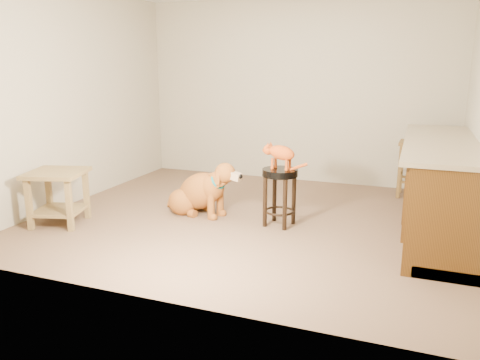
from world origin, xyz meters
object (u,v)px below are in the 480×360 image
at_px(golden_retriever, 201,193).
at_px(padded_stool, 280,186).
at_px(side_table, 58,189).
at_px(wood_stool, 413,168).
at_px(tabby_kitten, 280,153).

bearing_deg(golden_retriever, padded_stool, 9.37).
bearing_deg(golden_retriever, side_table, -133.75).
xyz_separation_m(side_table, golden_retriever, (1.27, 0.84, -0.13)).
xyz_separation_m(wood_stool, tabby_kitten, (-1.31, -1.71, 0.40)).
relative_size(padded_stool, wood_stool, 0.85).
xyz_separation_m(padded_stool, wood_stool, (1.30, 1.72, -0.06)).
xyz_separation_m(padded_stool, tabby_kitten, (-0.01, 0.00, 0.34)).
bearing_deg(side_table, padded_stool, 19.63).
height_order(wood_stool, tabby_kitten, tabby_kitten).
bearing_deg(wood_stool, padded_stool, -127.04).
bearing_deg(wood_stool, tabby_kitten, -127.32).
distance_m(wood_stool, side_table, 4.31).
height_order(side_table, tabby_kitten, tabby_kitten).
bearing_deg(wood_stool, golden_retriever, -143.44).
relative_size(golden_retriever, tabby_kitten, 2.13).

